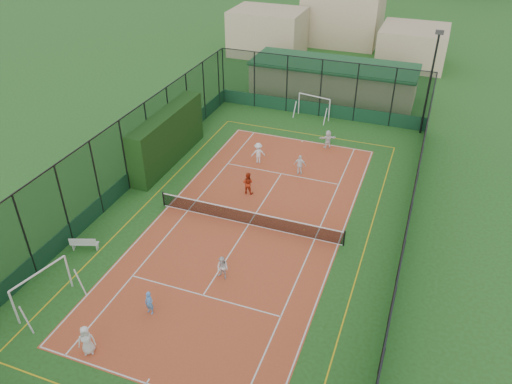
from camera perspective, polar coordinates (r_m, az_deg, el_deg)
ground at (r=30.22m, az=-0.83°, el=-3.73°), size 300.00×300.00×0.00m
court_slab at (r=30.22m, az=-0.83°, el=-3.72°), size 11.17×23.97×0.01m
tennis_net at (r=29.91m, az=-0.84°, el=-2.92°), size 11.67×0.12×1.06m
perimeter_fence at (r=28.80m, az=-0.87°, el=0.27°), size 18.12×34.12×5.00m
floodlight_ne at (r=41.58m, az=19.21°, el=11.53°), size 0.60×0.26×8.25m
clubhouse at (r=48.35m, az=8.81°, el=12.59°), size 15.20×7.20×3.15m
hedge_left at (r=36.55m, az=-10.06°, el=6.16°), size 1.30×8.66×3.79m
white_bench at (r=29.72m, az=-18.98°, el=-5.53°), size 1.56×0.91×0.85m
futsal_goal_near at (r=26.61m, az=-23.21°, el=-10.13°), size 3.26×1.64×2.02m
futsal_goal_far at (r=43.67m, az=6.63°, el=9.64°), size 3.09×1.42×1.92m
child_near_left at (r=23.87m, az=-18.81°, el=-15.73°), size 0.89×0.80×1.52m
child_near_mid at (r=24.89m, az=-12.09°, el=-12.29°), size 0.51×0.38×1.29m
child_near_right at (r=26.17m, az=-3.85°, el=-8.65°), size 0.76×0.65×1.37m
child_far_left at (r=36.24m, az=0.26°, el=4.49°), size 1.17×0.99×1.57m
child_far_right at (r=34.95m, az=5.06°, el=3.12°), size 0.88×0.39×1.48m
child_far_back at (r=38.74m, az=8.22°, el=6.00°), size 1.38×0.97×1.44m
coach at (r=32.70m, az=-0.95°, el=1.04°), size 0.75×0.59×1.53m
tennis_balls at (r=30.57m, az=0.35°, el=-3.15°), size 5.55×0.33×0.07m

